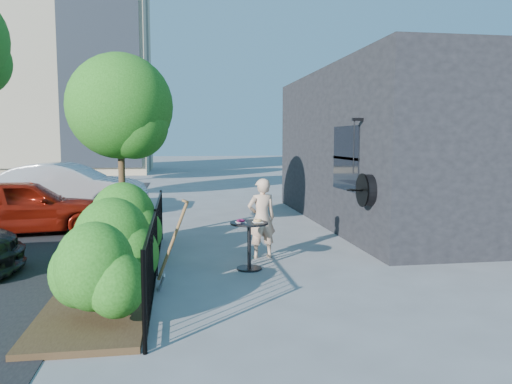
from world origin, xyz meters
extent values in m
plane|color=gray|center=(0.00, 0.00, 0.00)|extent=(120.00, 120.00, 0.00)
cube|color=black|center=(5.50, 4.50, 2.00)|extent=(6.00, 9.00, 4.00)
cube|color=black|center=(2.51, 2.40, 1.80)|extent=(0.04, 1.60, 1.40)
cube|color=black|center=(2.52, 2.40, 1.80)|extent=(0.05, 1.70, 0.06)
cylinder|color=black|center=(2.42, 0.90, 1.25)|extent=(0.18, 0.60, 0.60)
cylinder|color=black|center=(2.32, 0.90, 1.25)|extent=(0.03, 0.64, 0.64)
cube|color=black|center=(2.40, 1.40, 2.60)|extent=(0.25, 0.06, 0.06)
cylinder|color=black|center=(2.32, 1.40, 2.05)|extent=(0.02, 0.02, 1.05)
cylinder|color=black|center=(-1.50, -3.00, 0.55)|extent=(0.05, 0.05, 1.10)
cylinder|color=black|center=(-1.50, 0.00, 0.55)|extent=(0.05, 0.05, 1.10)
cylinder|color=black|center=(-1.50, 3.00, 0.55)|extent=(0.05, 0.05, 1.10)
cube|color=black|center=(-1.50, 0.00, 1.06)|extent=(0.03, 6.00, 0.03)
cube|color=black|center=(-1.50, 0.00, 0.10)|extent=(0.03, 6.00, 0.03)
cylinder|color=black|center=(-1.50, -2.90, 0.55)|extent=(0.02, 0.02, 1.04)
cylinder|color=black|center=(-1.50, -2.70, 0.55)|extent=(0.02, 0.02, 1.04)
cylinder|color=black|center=(-1.50, -2.50, 0.55)|extent=(0.02, 0.02, 1.04)
cylinder|color=black|center=(-1.50, -2.30, 0.55)|extent=(0.02, 0.02, 1.04)
cylinder|color=black|center=(-1.50, -2.10, 0.55)|extent=(0.02, 0.02, 1.04)
cylinder|color=black|center=(-1.50, -1.90, 0.55)|extent=(0.02, 0.02, 1.04)
cylinder|color=black|center=(-1.50, -1.70, 0.55)|extent=(0.02, 0.02, 1.04)
cylinder|color=black|center=(-1.50, -1.50, 0.55)|extent=(0.02, 0.02, 1.04)
cylinder|color=black|center=(-1.50, -1.30, 0.55)|extent=(0.02, 0.02, 1.04)
cylinder|color=black|center=(-1.50, -1.10, 0.55)|extent=(0.02, 0.02, 1.04)
cylinder|color=black|center=(-1.50, -0.90, 0.55)|extent=(0.02, 0.02, 1.04)
cylinder|color=black|center=(-1.50, -0.70, 0.55)|extent=(0.02, 0.02, 1.04)
cylinder|color=black|center=(-1.50, -0.50, 0.55)|extent=(0.02, 0.02, 1.04)
cylinder|color=black|center=(-1.50, -0.30, 0.55)|extent=(0.02, 0.02, 1.04)
cylinder|color=black|center=(-1.50, -0.10, 0.55)|extent=(0.02, 0.02, 1.04)
cylinder|color=black|center=(-1.50, 0.10, 0.55)|extent=(0.02, 0.02, 1.04)
cylinder|color=black|center=(-1.50, 0.30, 0.55)|extent=(0.02, 0.02, 1.04)
cylinder|color=black|center=(-1.50, 0.50, 0.55)|extent=(0.02, 0.02, 1.04)
cylinder|color=black|center=(-1.50, 0.70, 0.55)|extent=(0.02, 0.02, 1.04)
cylinder|color=black|center=(-1.50, 0.90, 0.55)|extent=(0.02, 0.02, 1.04)
cylinder|color=black|center=(-1.50, 1.10, 0.55)|extent=(0.02, 0.02, 1.04)
cylinder|color=black|center=(-1.50, 1.30, 0.55)|extent=(0.02, 0.02, 1.04)
cylinder|color=black|center=(-1.50, 1.50, 0.55)|extent=(0.02, 0.02, 1.04)
cylinder|color=black|center=(-1.50, 1.70, 0.55)|extent=(0.02, 0.02, 1.04)
cylinder|color=black|center=(-1.50, 1.90, 0.55)|extent=(0.02, 0.02, 1.04)
cylinder|color=black|center=(-1.50, 2.10, 0.55)|extent=(0.02, 0.02, 1.04)
cylinder|color=black|center=(-1.50, 2.30, 0.55)|extent=(0.02, 0.02, 1.04)
cylinder|color=black|center=(-1.50, 2.50, 0.55)|extent=(0.02, 0.02, 1.04)
cylinder|color=black|center=(-1.50, 2.70, 0.55)|extent=(0.02, 0.02, 1.04)
cylinder|color=black|center=(-1.50, 2.90, 0.55)|extent=(0.02, 0.02, 1.04)
cube|color=#382616|center=(-2.20, 0.00, 0.04)|extent=(1.30, 6.00, 0.08)
ellipsoid|color=#1D5814|center=(-2.10, -2.20, 0.70)|extent=(1.10, 1.10, 1.24)
ellipsoid|color=#1D5814|center=(-2.10, -0.60, 0.70)|extent=(1.10, 1.10, 1.24)
ellipsoid|color=#1D5814|center=(-2.10, 0.90, 0.70)|extent=(1.10, 1.10, 1.24)
ellipsoid|color=#1D5814|center=(-2.10, 2.30, 0.70)|extent=(1.10, 1.10, 1.24)
cylinder|color=#3F2B19|center=(-2.30, 2.80, 1.20)|extent=(0.14, 0.14, 2.40)
sphere|color=#1D5814|center=(-2.30, 2.80, 2.84)|extent=(2.20, 2.20, 2.20)
sphere|color=#1D5814|center=(-2.00, 2.60, 2.51)|extent=(1.43, 1.43, 1.43)
cylinder|color=black|center=(0.05, 0.18, 0.80)|extent=(0.65, 0.65, 0.03)
cylinder|color=black|center=(0.05, 0.18, 0.40)|extent=(0.06, 0.06, 0.78)
cylinder|color=black|center=(0.05, 0.18, 0.02)|extent=(0.43, 0.43, 0.03)
cube|color=white|center=(-0.09, 0.19, 0.82)|extent=(0.17, 0.17, 0.01)
cube|color=white|center=(0.19, 0.15, 0.82)|extent=(0.17, 0.17, 0.01)
torus|color=#550E30|center=(-0.09, 0.19, 0.84)|extent=(0.14, 0.14, 0.05)
torus|color=tan|center=(0.19, 0.15, 0.84)|extent=(0.14, 0.14, 0.05)
imported|color=tan|center=(0.40, 0.99, 0.75)|extent=(0.59, 0.44, 1.49)
cylinder|color=brown|center=(-1.22, -0.77, 0.73)|extent=(0.48, 0.05, 1.17)
cube|color=gray|center=(-1.40, -0.77, 0.10)|extent=(0.11, 0.18, 0.25)
cylinder|color=brown|center=(-1.03, -0.77, 1.31)|extent=(0.10, 0.10, 0.06)
imported|color=maroon|center=(-4.69, 4.18, 0.66)|extent=(4.06, 2.17, 1.31)
imported|color=#A7A7AC|center=(-4.39, 7.55, 0.76)|extent=(4.72, 2.06, 1.51)
camera|label=1|loc=(-1.15, -8.06, 2.20)|focal=35.00mm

